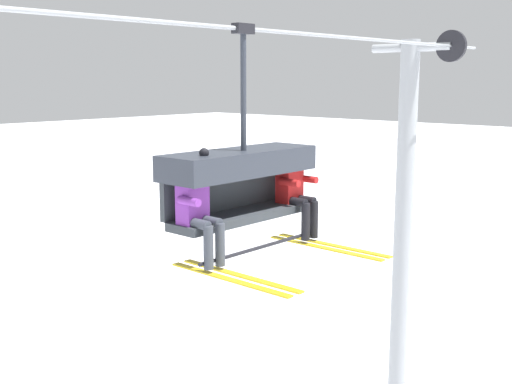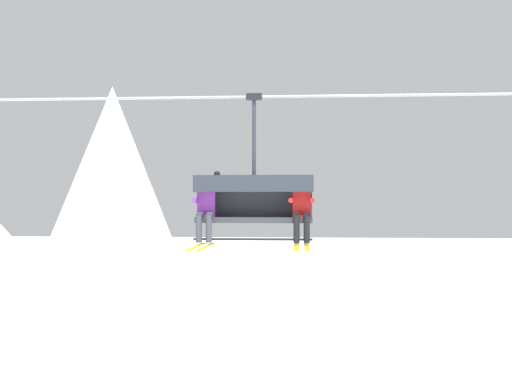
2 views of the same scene
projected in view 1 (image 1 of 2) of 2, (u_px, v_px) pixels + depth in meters
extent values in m
cylinder|color=#9EA3A8|center=(402.00, 257.00, 12.62)|extent=(0.36, 0.36, 8.37)
cylinder|color=#9EA3A8|center=(411.00, 47.00, 11.92)|extent=(0.16, 1.60, 0.16)
cylinder|color=black|center=(451.00, 46.00, 11.39)|extent=(0.08, 0.56, 0.56)
cylinder|color=#9EA3A8|center=(81.00, 15.00, 5.85)|extent=(17.15, 0.05, 0.05)
cube|color=#33383D|center=(244.00, 216.00, 7.82)|extent=(2.09, 0.48, 0.10)
cube|color=#33383D|center=(227.00, 191.00, 7.96)|extent=(2.09, 0.08, 0.45)
cube|color=#2D333D|center=(240.00, 163.00, 7.75)|extent=(2.13, 0.68, 0.30)
cylinder|color=black|center=(263.00, 246.00, 7.67)|extent=(2.09, 0.04, 0.04)
cylinder|color=#2D333D|center=(243.00, 93.00, 7.56)|extent=(0.07, 0.07, 1.37)
cube|color=black|center=(243.00, 29.00, 7.44)|extent=(0.28, 0.12, 0.12)
cube|color=purple|center=(192.00, 201.00, 7.13)|extent=(0.32, 0.22, 0.52)
sphere|color=#284C93|center=(192.00, 169.00, 7.07)|extent=(0.22, 0.22, 0.22)
ellipsoid|color=black|center=(198.00, 170.00, 7.00)|extent=(0.17, 0.04, 0.08)
cylinder|color=#3D424C|center=(197.00, 224.00, 6.99)|extent=(0.11, 0.34, 0.11)
cylinder|color=#3D424C|center=(209.00, 221.00, 7.12)|extent=(0.11, 0.34, 0.11)
cylinder|color=#3D424C|center=(208.00, 248.00, 6.92)|extent=(0.11, 0.11, 0.48)
cylinder|color=#3D424C|center=(220.00, 245.00, 7.05)|extent=(0.11, 0.11, 0.48)
cube|color=gold|center=(228.00, 279.00, 6.78)|extent=(0.09, 1.70, 0.02)
cube|color=gold|center=(240.00, 275.00, 6.91)|extent=(0.09, 1.70, 0.02)
cylinder|color=purple|center=(189.00, 201.00, 6.89)|extent=(0.09, 0.30, 0.09)
cylinder|color=purple|center=(204.00, 168.00, 7.21)|extent=(0.09, 0.09, 0.30)
sphere|color=black|center=(204.00, 153.00, 7.18)|extent=(0.11, 0.11, 0.11)
cube|color=red|center=(290.00, 183.00, 8.38)|extent=(0.32, 0.22, 0.52)
sphere|color=black|center=(290.00, 155.00, 8.32)|extent=(0.22, 0.22, 0.22)
ellipsoid|color=black|center=(296.00, 156.00, 8.25)|extent=(0.17, 0.04, 0.08)
cylinder|color=black|center=(295.00, 202.00, 8.24)|extent=(0.11, 0.34, 0.11)
cylinder|color=black|center=(304.00, 200.00, 8.37)|extent=(0.11, 0.34, 0.11)
cylinder|color=black|center=(306.00, 222.00, 8.17)|extent=(0.11, 0.11, 0.48)
cylinder|color=black|center=(314.00, 220.00, 8.30)|extent=(0.11, 0.11, 0.48)
cube|color=gold|center=(324.00, 248.00, 8.03)|extent=(0.09, 1.70, 0.02)
cube|color=gold|center=(332.00, 245.00, 8.16)|extent=(0.09, 1.70, 0.02)
cylinder|color=red|center=(289.00, 182.00, 8.14)|extent=(0.09, 0.30, 0.09)
cylinder|color=red|center=(307.00, 179.00, 8.41)|extent=(0.09, 0.30, 0.09)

